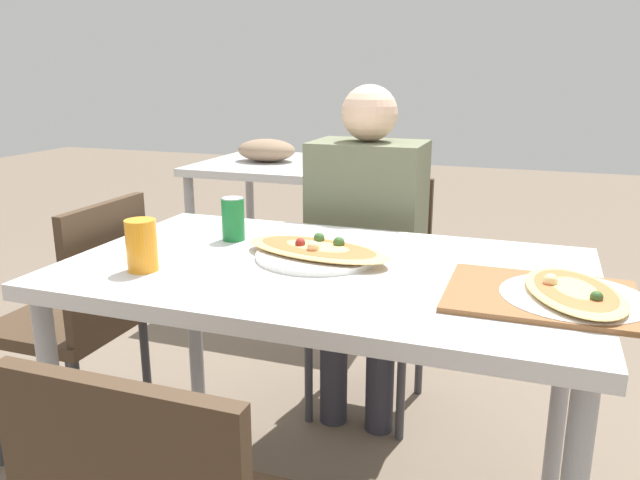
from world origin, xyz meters
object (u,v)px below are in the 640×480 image
object	(u,v)px
person_seated	(366,230)
drink_glass	(142,245)
chair_far_seated	(373,277)
chair_side_left	(81,312)
pizza_main	(317,251)
soda_can	(233,219)
pizza_second	(574,295)
dining_table	(325,294)

from	to	relation	value
person_seated	drink_glass	size ratio (longest dim) A/B	9.42
chair_far_seated	drink_glass	world-z (taller)	drink_glass
chair_far_seated	chair_side_left	xyz separation A→B (m)	(-0.79, -0.65, 0.00)
person_seated	pizza_main	distance (m)	0.56
person_seated	soda_can	size ratio (longest dim) A/B	9.67
soda_can	drink_glass	bearing A→B (deg)	-103.40
chair_side_left	person_seated	distance (m)	0.98
pizza_second	person_seated	bearing A→B (deg)	133.60
chair_far_seated	drink_glass	bearing A→B (deg)	69.02
pizza_main	soda_can	bearing A→B (deg)	163.20
chair_side_left	soda_can	bearing A→B (deg)	-82.46
soda_can	pizza_main	bearing A→B (deg)	-16.80
chair_side_left	pizza_second	distance (m)	1.48
pizza_second	chair_side_left	bearing A→B (deg)	174.42
person_seated	pizza_second	bearing A→B (deg)	133.60
dining_table	person_seated	bearing A→B (deg)	95.76
chair_side_left	soda_can	distance (m)	0.62
pizza_main	drink_glass	distance (m)	0.45
chair_far_seated	pizza_second	xyz separation A→B (m)	(0.65, -0.79, 0.29)
pizza_main	drink_glass	xyz separation A→B (m)	(-0.37, -0.24, 0.05)
person_seated	soda_can	distance (m)	0.56
pizza_second	pizza_main	bearing A→B (deg)	169.02
dining_table	pizza_main	world-z (taller)	pizza_main
person_seated	pizza_second	distance (m)	0.94
pizza_main	soda_can	distance (m)	0.31
chair_side_left	soda_can	world-z (taller)	soda_can
chair_far_seated	chair_side_left	world-z (taller)	same
soda_can	pizza_second	size ratio (longest dim) A/B	0.34
chair_far_seated	pizza_main	size ratio (longest dim) A/B	1.93
chair_side_left	pizza_second	size ratio (longest dim) A/B	2.36
pizza_main	pizza_second	size ratio (longest dim) A/B	1.22
chair_side_left	soda_can	xyz separation A→B (m)	(0.52, 0.07, 0.33)
pizza_main	person_seated	bearing A→B (deg)	92.13
dining_table	person_seated	xyz separation A→B (m)	(-0.06, 0.61, 0.02)
pizza_main	pizza_second	distance (m)	0.64
dining_table	chair_side_left	size ratio (longest dim) A/B	1.52
person_seated	dining_table	bearing A→B (deg)	95.76
person_seated	chair_far_seated	bearing A→B (deg)	-90.00
dining_table	soda_can	world-z (taller)	soda_can
chair_far_seated	soda_can	bearing A→B (deg)	64.99
pizza_main	drink_glass	size ratio (longest dim) A/B	3.50
chair_side_left	pizza_second	world-z (taller)	chair_side_left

